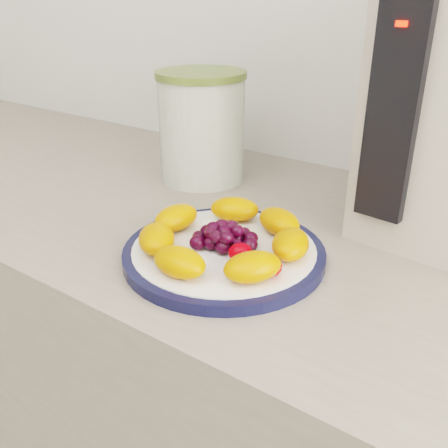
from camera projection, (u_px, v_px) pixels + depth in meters
The scene contains 9 objects.
counter at pixel (253, 435), 0.95m from camera, with size 3.50×0.60×0.90m, color gray.
cabinet_face at pixel (253, 446), 0.96m from camera, with size 3.48×0.58×0.84m, color #895F43.
plate_rim at pixel (224, 253), 0.65m from camera, with size 0.26×0.26×0.01m, color black.
plate_face at pixel (224, 253), 0.65m from camera, with size 0.24×0.24×0.02m, color white.
canister at pixel (202, 130), 0.89m from camera, with size 0.15×0.15×0.18m, color #40581D.
canister_lid at pixel (201, 74), 0.85m from camera, with size 0.16×0.16×0.01m, color #59692E.
appliance_panel at pixel (393, 115), 0.60m from camera, with size 0.06×0.02×0.27m, color black.
appliance_led at pixel (402, 24), 0.55m from camera, with size 0.01×0.01×0.01m, color #FF0C05.
fruit_plate at pixel (226, 237), 0.64m from camera, with size 0.23×0.22×0.03m.
Camera 1 is at (0.35, 0.61, 1.22)m, focal length 40.00 mm.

